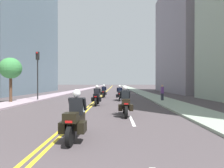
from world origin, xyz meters
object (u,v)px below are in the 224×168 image
at_px(pedestrian_0, 162,93).
at_px(street_tree_0, 11,69).
at_px(motorcycle_4, 104,92).
at_px(traffic_light_near, 38,67).
at_px(motorcycle_0, 76,119).
at_px(motorcycle_1, 125,104).
at_px(motorcycle_2, 97,97).
at_px(motorcycle_3, 120,94).

relative_size(pedestrian_0, street_tree_0, 0.40).
bearing_deg(motorcycle_4, traffic_light_near, -144.06).
height_order(motorcycle_0, traffic_light_near, traffic_light_near).
xyz_separation_m(motorcycle_1, motorcycle_2, (-2.03, 4.69, -0.01)).
bearing_deg(motorcycle_2, traffic_light_near, 152.30).
bearing_deg(motorcycle_4, motorcycle_2, -87.26).
bearing_deg(traffic_light_near, motorcycle_2, -29.15).
height_order(traffic_light_near, street_tree_0, traffic_light_near).
bearing_deg(pedestrian_0, motorcycle_1, 149.87).
distance_m(motorcycle_1, pedestrian_0, 8.73).
height_order(motorcycle_2, motorcycle_3, motorcycle_2).
bearing_deg(motorcycle_2, motorcycle_4, 91.16).
height_order(motorcycle_0, motorcycle_3, motorcycle_0).
xyz_separation_m(motorcycle_1, motorcycle_4, (-1.99, 12.40, -0.01)).
relative_size(motorcycle_0, motorcycle_1, 0.97).
relative_size(motorcycle_0, motorcycle_2, 0.95).
distance_m(traffic_light_near, pedestrian_0, 12.68).
xyz_separation_m(motorcycle_2, street_tree_0, (-7.86, 1.40, 2.43)).
bearing_deg(street_tree_0, motorcycle_1, -31.65).
height_order(motorcycle_3, street_tree_0, street_tree_0).
xyz_separation_m(motorcycle_1, motorcycle_3, (-0.12, 8.56, 0.00)).
xyz_separation_m(motorcycle_0, motorcycle_1, (1.78, 4.10, 0.01)).
bearing_deg(motorcycle_1, motorcycle_0, -114.47).
relative_size(motorcycle_1, motorcycle_2, 0.98).
distance_m(pedestrian_0, street_tree_0, 14.16).
relative_size(motorcycle_3, motorcycle_4, 1.04).
distance_m(motorcycle_0, motorcycle_1, 4.47).
distance_m(motorcycle_0, motorcycle_2, 8.79).
relative_size(motorcycle_2, pedestrian_0, 1.35).
bearing_deg(motorcycle_2, street_tree_0, 171.34).
height_order(motorcycle_0, motorcycle_1, motorcycle_1).
distance_m(motorcycle_0, street_tree_0, 13.25).
distance_m(motorcycle_2, street_tree_0, 8.34).
xyz_separation_m(motorcycle_0, motorcycle_2, (-0.25, 8.79, 0.00)).
relative_size(motorcycle_0, pedestrian_0, 1.28).
relative_size(motorcycle_1, street_tree_0, 0.53).
bearing_deg(motorcycle_0, street_tree_0, 130.80).
bearing_deg(pedestrian_0, motorcycle_2, 114.11).
distance_m(motorcycle_3, motorcycle_4, 4.27).
distance_m(motorcycle_4, street_tree_0, 10.39).
relative_size(motorcycle_1, pedestrian_0, 1.32).
bearing_deg(motorcycle_1, motorcycle_4, 98.09).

